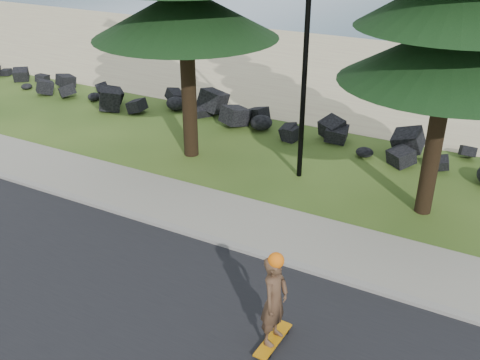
{
  "coord_description": "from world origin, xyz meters",
  "views": [
    {
      "loc": [
        5.0,
        -9.57,
        6.7
      ],
      "look_at": [
        -0.17,
        0.0,
        1.23
      ],
      "focal_mm": 40.0,
      "sensor_mm": 36.0,
      "label": 1
    }
  ],
  "objects": [
    {
      "name": "ground",
      "position": [
        0.0,
        0.0,
        0.0
      ],
      "size": [
        160.0,
        160.0,
        0.0
      ],
      "primitive_type": "plane",
      "color": "#2D4A17",
      "rests_on": "ground"
    },
    {
      "name": "road",
      "position": [
        0.0,
        -4.5,
        0.01
      ],
      "size": [
        160.0,
        7.0,
        0.02
      ],
      "primitive_type": "cube",
      "color": "black",
      "rests_on": "ground"
    },
    {
      "name": "kerb",
      "position": [
        0.0,
        -0.9,
        0.05
      ],
      "size": [
        160.0,
        0.2,
        0.1
      ],
      "primitive_type": "cube",
      "color": "gray",
      "rests_on": "ground"
    },
    {
      "name": "sidewalk",
      "position": [
        0.0,
        0.2,
        0.04
      ],
      "size": [
        160.0,
        2.0,
        0.08
      ],
      "primitive_type": "cube",
      "color": "gray",
      "rests_on": "ground"
    },
    {
      "name": "beach_sand",
      "position": [
        0.0,
        14.5,
        0.01
      ],
      "size": [
        160.0,
        15.0,
        0.01
      ],
      "primitive_type": "cube",
      "color": "tan",
      "rests_on": "ground"
    },
    {
      "name": "seawall_boulders",
      "position": [
        0.0,
        5.6,
        0.0
      ],
      "size": [
        60.0,
        2.4,
        1.1
      ],
      "primitive_type": null,
      "color": "black",
      "rests_on": "ground"
    },
    {
      "name": "lamp_post",
      "position": [
        0.0,
        3.2,
        4.13
      ],
      "size": [
        0.25,
        0.14,
        8.14
      ],
      "color": "black",
      "rests_on": "ground"
    },
    {
      "name": "skateboarder",
      "position": [
        2.18,
        -3.15,
        0.94
      ],
      "size": [
        0.43,
        1.01,
        1.87
      ],
      "rotation": [
        0.0,
        0.0,
        1.53
      ],
      "color": "#BF760B",
      "rests_on": "ground"
    }
  ]
}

